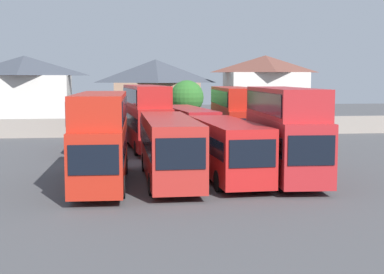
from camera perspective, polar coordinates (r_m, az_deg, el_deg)
ground at (r=48.65m, az=-2.36°, el=-0.70°), size 140.00×140.00×0.00m
depot_boundary_wall at (r=55.14m, az=-3.01°, el=1.04°), size 56.00×0.50×1.80m
bus_1 at (r=30.05m, az=-9.25°, el=0.34°), size 2.91×11.13×4.92m
bus_2 at (r=30.78m, az=-2.38°, el=-0.85°), size 2.68×11.62×3.54m
bus_3 at (r=31.31m, az=3.57°, el=-0.98°), size 3.01×10.44×3.31m
bus_4 at (r=32.02m, az=9.42°, el=0.93°), size 3.23×10.92×5.16m
bus_5 at (r=44.59m, az=-9.41°, el=1.17°), size 2.73×10.93×3.47m
bus_6 at (r=45.08m, az=-4.76°, el=2.43°), size 3.45×12.05×5.12m
bus_7 at (r=45.60m, az=-0.38°, el=1.23°), size 3.48×11.95×3.28m
bus_8 at (r=45.88m, az=4.32°, el=2.39°), size 3.18×11.94×4.96m
house_terrace_left at (r=65.03m, az=-16.71°, el=4.44°), size 10.21×7.16×8.18m
house_terrace_centre at (r=64.28m, az=-3.73°, el=4.52°), size 10.00×6.60×7.83m
house_terrace_right at (r=65.24m, az=7.48°, el=4.70°), size 9.22×6.54×8.30m
tree_left_of_lot at (r=57.73m, az=-0.52°, el=4.07°), size 3.49×3.49×5.49m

